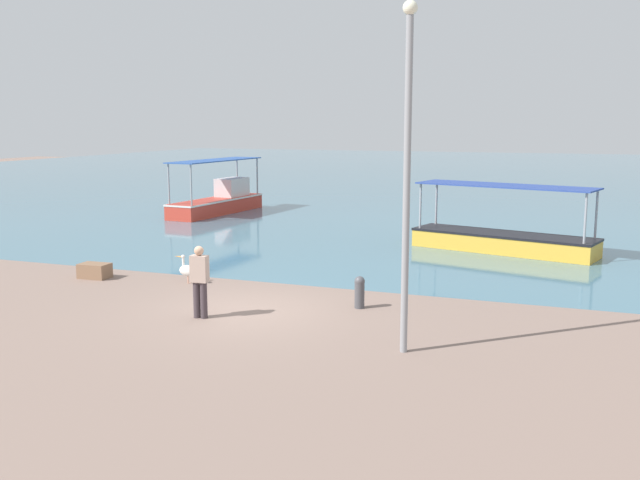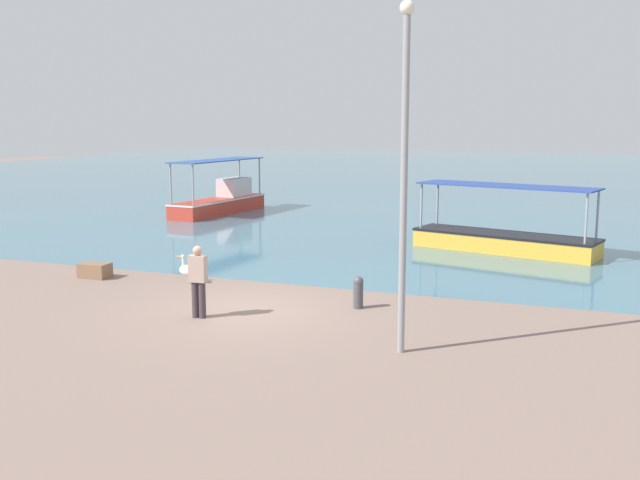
{
  "view_description": "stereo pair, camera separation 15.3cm",
  "coord_description": "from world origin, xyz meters",
  "px_view_note": "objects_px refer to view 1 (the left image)",
  "views": [
    {
      "loc": [
        7.47,
        -14.9,
        4.49
      ],
      "look_at": [
        0.02,
        5.01,
        0.95
      ],
      "focal_mm": 40.0,
      "sensor_mm": 36.0,
      "label": 1
    },
    {
      "loc": [
        7.61,
        -14.85,
        4.49
      ],
      "look_at": [
        0.02,
        5.01,
        0.95
      ],
      "focal_mm": 40.0,
      "sensor_mm": 36.0,
      "label": 2
    }
  ],
  "objects_px": {
    "fishing_boat_near_right": "(219,200)",
    "pelican": "(188,270)",
    "fishing_boat_near_left": "(503,238)",
    "lamp_post": "(407,163)",
    "fisherman_standing": "(200,280)",
    "mooring_bollard": "(360,291)",
    "cargo_crate": "(95,271)"
  },
  "relations": [
    {
      "from": "fishing_boat_near_left",
      "to": "mooring_bollard",
      "type": "height_order",
      "value": "fishing_boat_near_left"
    },
    {
      "from": "fishing_boat_near_left",
      "to": "pelican",
      "type": "distance_m",
      "value": 11.22
    },
    {
      "from": "fishing_boat_near_left",
      "to": "fisherman_standing",
      "type": "xyz_separation_m",
      "value": [
        -5.6,
        -11.16,
        0.41
      ]
    },
    {
      "from": "fishing_boat_near_left",
      "to": "fishing_boat_near_right",
      "type": "distance_m",
      "value": 15.67
    },
    {
      "from": "fishing_boat_near_left",
      "to": "mooring_bollard",
      "type": "distance_m",
      "value": 9.35
    },
    {
      "from": "mooring_bollard",
      "to": "pelican",
      "type": "bearing_deg",
      "value": 170.26
    },
    {
      "from": "lamp_post",
      "to": "fisherman_standing",
      "type": "bearing_deg",
      "value": 171.3
    },
    {
      "from": "fishing_boat_near_right",
      "to": "pelican",
      "type": "relative_size",
      "value": 8.15
    },
    {
      "from": "fishing_boat_near_left",
      "to": "cargo_crate",
      "type": "distance_m",
      "value": 13.61
    },
    {
      "from": "lamp_post",
      "to": "pelican",
      "type": "bearing_deg",
      "value": 151.97
    },
    {
      "from": "fishing_boat_near_left",
      "to": "lamp_post",
      "type": "height_order",
      "value": "lamp_post"
    },
    {
      "from": "lamp_post",
      "to": "mooring_bollard",
      "type": "distance_m",
      "value": 4.74
    },
    {
      "from": "lamp_post",
      "to": "mooring_bollard",
      "type": "xyz_separation_m",
      "value": [
        -1.81,
        2.89,
        -3.28
      ]
    },
    {
      "from": "mooring_bollard",
      "to": "cargo_crate",
      "type": "height_order",
      "value": "mooring_bollard"
    },
    {
      "from": "fishing_boat_near_right",
      "to": "pelican",
      "type": "height_order",
      "value": "fishing_boat_near_right"
    },
    {
      "from": "fishing_boat_near_right",
      "to": "lamp_post",
      "type": "relative_size",
      "value": 0.98
    },
    {
      "from": "fishing_boat_near_left",
      "to": "fishing_boat_near_right",
      "type": "relative_size",
      "value": 1.0
    },
    {
      "from": "pelican",
      "to": "fisherman_standing",
      "type": "height_order",
      "value": "fisherman_standing"
    },
    {
      "from": "fishing_boat_near_left",
      "to": "lamp_post",
      "type": "bearing_deg",
      "value": -92.87
    },
    {
      "from": "pelican",
      "to": "mooring_bollard",
      "type": "distance_m",
      "value": 5.41
    },
    {
      "from": "fishing_boat_near_right",
      "to": "mooring_bollard",
      "type": "bearing_deg",
      "value": -51.48
    },
    {
      "from": "cargo_crate",
      "to": "fishing_boat_near_left",
      "type": "bearing_deg",
      "value": 38.59
    },
    {
      "from": "fisherman_standing",
      "to": "cargo_crate",
      "type": "distance_m",
      "value": 5.75
    },
    {
      "from": "fisherman_standing",
      "to": "cargo_crate",
      "type": "relative_size",
      "value": 1.97
    },
    {
      "from": "fishing_boat_near_left",
      "to": "pelican",
      "type": "relative_size",
      "value": 8.13
    },
    {
      "from": "mooring_bollard",
      "to": "fisherman_standing",
      "type": "distance_m",
      "value": 3.86
    },
    {
      "from": "pelican",
      "to": "cargo_crate",
      "type": "xyz_separation_m",
      "value": [
        -2.89,
        -0.37,
        -0.16
      ]
    },
    {
      "from": "cargo_crate",
      "to": "mooring_bollard",
      "type": "bearing_deg",
      "value": -3.78
    },
    {
      "from": "fishing_boat_near_left",
      "to": "pelican",
      "type": "height_order",
      "value": "fishing_boat_near_left"
    },
    {
      "from": "fishing_boat_near_right",
      "to": "lamp_post",
      "type": "distance_m",
      "value": 22.92
    },
    {
      "from": "fishing_boat_near_left",
      "to": "fisherman_standing",
      "type": "distance_m",
      "value": 12.49
    },
    {
      "from": "pelican",
      "to": "mooring_bollard",
      "type": "relative_size",
      "value": 1.02
    }
  ]
}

